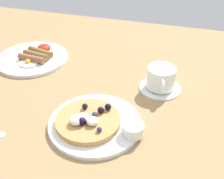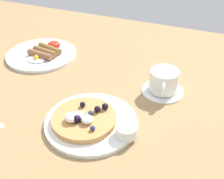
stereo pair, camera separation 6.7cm
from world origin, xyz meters
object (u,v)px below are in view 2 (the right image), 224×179
object	(u,v)px
pancake_plate	(91,122)
syrup_ramekin	(127,130)
breakfast_plate	(42,54)
coffee_cup	(164,80)
coffee_saucer	(162,90)

from	to	relation	value
pancake_plate	syrup_ramekin	size ratio (longest dim) A/B	4.51
syrup_ramekin	breakfast_plate	distance (m)	0.52
pancake_plate	coffee_cup	bearing A→B (deg)	57.04
pancake_plate	syrup_ramekin	xyz separation A→B (m)	(0.10, -0.01, 0.02)
pancake_plate	breakfast_plate	size ratio (longest dim) A/B	0.95
coffee_cup	pancake_plate	bearing A→B (deg)	-122.96
coffee_saucer	breakfast_plate	bearing A→B (deg)	173.80
breakfast_plate	pancake_plate	bearing A→B (deg)	-38.37
pancake_plate	syrup_ramekin	bearing A→B (deg)	-8.08
syrup_ramekin	coffee_saucer	world-z (taller)	syrup_ramekin
syrup_ramekin	coffee_saucer	bearing A→B (deg)	81.59
pancake_plate	syrup_ramekin	distance (m)	0.11
pancake_plate	coffee_cup	world-z (taller)	coffee_cup
coffee_cup	coffee_saucer	bearing A→B (deg)	101.70
coffee_saucer	pancake_plate	bearing A→B (deg)	-122.71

